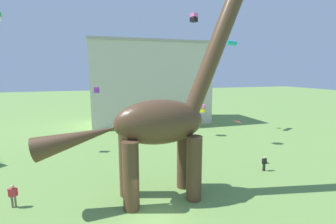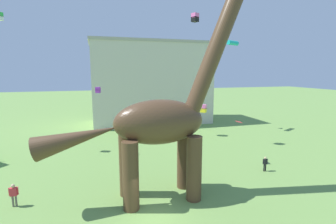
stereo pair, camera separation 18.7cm
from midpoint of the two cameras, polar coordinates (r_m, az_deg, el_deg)
name	(u,v)px [view 2 (the right image)]	position (r m, az deg, el deg)	size (l,w,h in m)	color
ground_plane	(155,221)	(17.91, -2.57, -23.70)	(240.00, 240.00, 0.00)	#6B9347
dinosaur_sculpture	(158,122)	(18.52, -1.94, -2.32)	(15.94, 3.38, 16.66)	#513823
person_near_flyer	(132,149)	(29.99, -8.03, -8.35)	(0.44, 0.19, 1.17)	black
person_watching_child	(265,162)	(26.70, 21.64, -10.75)	(0.55, 0.24, 1.48)	black
person_strolling_adult	(14,193)	(21.92, -31.77, -15.58)	(0.65, 0.28, 1.72)	#6B6056
kite_mid_right	(231,43)	(42.70, 14.42, 15.13)	(2.60, 2.61, 0.75)	#19B2B7
kite_drifting	(195,18)	(33.49, 6.41, 20.80)	(0.98, 0.98, 1.05)	pink
kite_high_left	(203,108)	(37.82, 8.31, 0.80)	(1.14, 1.14, 1.16)	pink
kite_trailing	(239,122)	(27.09, 16.21, -2.20)	(0.72, 0.89, 0.14)	red
kite_mid_left	(98,90)	(35.07, -15.68, 4.92)	(0.73, 0.73, 0.79)	purple
background_building_block	(151,83)	(47.95, -3.89, 6.74)	(22.19, 10.39, 15.22)	beige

